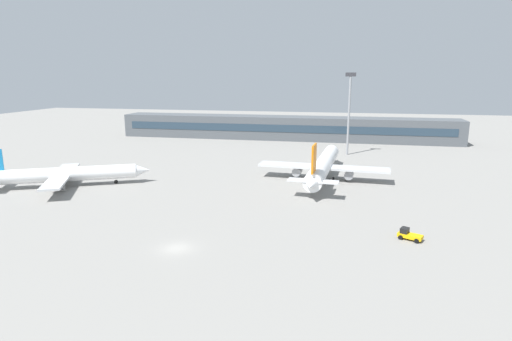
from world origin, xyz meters
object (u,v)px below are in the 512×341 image
(airplane_near, at_px, (66,174))
(baggage_tug_yellow, at_px, (409,235))
(airplane_mid, at_px, (324,165))
(floodlight_tower_west, at_px, (349,108))

(airplane_near, relative_size, baggage_tug_yellow, 8.87)
(airplane_mid, relative_size, floodlight_tower_west, 1.76)
(airplane_mid, height_order, baggage_tug_yellow, airplane_mid)
(baggage_tug_yellow, distance_m, floodlight_tower_west, 73.09)
(airplane_near, height_order, baggage_tug_yellow, airplane_near)
(airplane_near, relative_size, airplane_mid, 0.76)
(airplane_mid, bearing_deg, floodlight_tower_west, 80.41)
(floodlight_tower_west, bearing_deg, baggage_tug_yellow, -82.54)
(airplane_near, relative_size, floodlight_tower_west, 1.35)
(airplane_mid, bearing_deg, airplane_near, -160.69)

